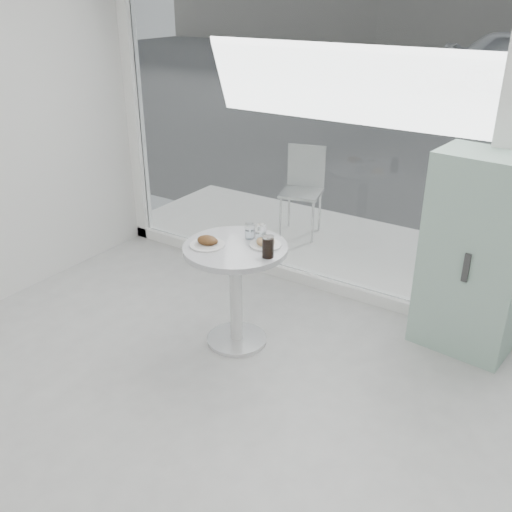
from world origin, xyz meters
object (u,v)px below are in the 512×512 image
Objects in this scene: plate_fritter at (208,242)px; cola_glass at (268,247)px; water_tumbler_a at (250,232)px; main_table at (236,274)px; patio_chair at (303,185)px; plate_donut at (266,243)px; mint_cabinet at (475,255)px; water_tumbler_b at (261,235)px.

plate_fritter is 1.62× the size of cola_glass.
main_table is at bearing -93.74° from water_tumbler_a.
patio_chair is 2.02m from plate_donut.
plate_fritter is 2.19× the size of water_tumbler_a.
mint_cabinet is 1.44m from plate_donut.
plate_fritter is at bearing -170.72° from cola_glass.
patio_chair is 6.06× the size of cola_glass.
water_tumbler_b reaches higher than plate_donut.
plate_fritter is 0.36m from water_tumbler_b.
plate_donut is 0.07m from water_tumbler_b.
water_tumbler_a is at bearing 164.22° from plate_donut.
plate_donut is (0.73, -1.87, 0.23)m from patio_chair.
mint_cabinet reaches higher than plate_fritter.
water_tumbler_b is (-1.27, -0.74, 0.12)m from mint_cabinet.
patio_chair is (-0.56, 1.99, 0.01)m from main_table.
patio_chair is 2.14m from plate_fritter.
water_tumbler_b is at bearing -85.12° from patio_chair.
mint_cabinet is 1.47m from water_tumbler_b.
main_table is 0.86× the size of patio_chair.
water_tumbler_b is (-0.06, 0.02, 0.04)m from plate_donut.
water_tumbler_b is (0.27, 0.24, 0.03)m from plate_fritter.
plate_fritter is at bearing -122.64° from water_tumbler_a.
water_tumbler_a is 0.74× the size of cola_glass.
plate_fritter is at bearing -138.24° from water_tumbler_b.
plate_donut is 0.19m from cola_glass.
cola_glass is (0.27, -0.19, 0.02)m from water_tumbler_a.
cola_glass is at bearing -134.48° from mint_cabinet.
patio_chair is at bearing 110.09° from water_tumbler_b.
water_tumbler_a is (0.57, -1.83, 0.26)m from patio_chair.
plate_fritter is (0.41, -2.09, 0.24)m from patio_chair.
main_table is 0.31m from plate_fritter.
main_table is 7.07× the size of water_tumbler_a.
water_tumbler_a is at bearing -146.38° from mint_cabinet.
patio_chair is 8.21× the size of water_tumbler_a.
water_tumbler_b reaches higher than water_tumbler_a.
cola_glass reaches higher than plate_fritter.
plate_donut is 1.48× the size of cola_glass.
patio_chair is 4.11× the size of plate_donut.
water_tumbler_b is at bearing -143.81° from mint_cabinet.
main_table is 3.54× the size of plate_donut.
patio_chair is at bearing 100.97° from plate_fritter.
mint_cabinet is 5.94× the size of plate_fritter.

